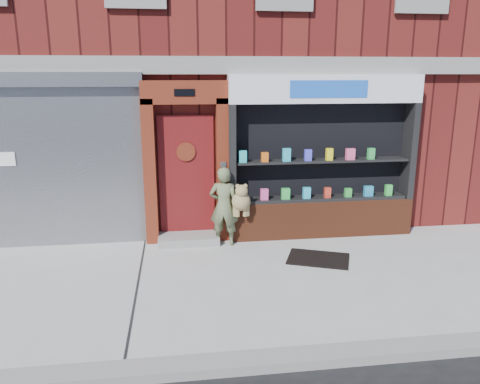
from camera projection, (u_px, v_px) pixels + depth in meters
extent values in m
plane|color=#9E9E99|center=(242.00, 280.00, 7.04)|extent=(80.00, 80.00, 0.00)
cube|color=gray|center=(270.00, 361.00, 4.96)|extent=(60.00, 0.30, 0.12)
cube|color=#4D1311|center=(209.00, 33.00, 11.80)|extent=(12.00, 8.00, 8.00)
cube|color=gray|center=(227.00, 65.00, 8.10)|extent=(12.00, 0.16, 0.30)
cube|color=gray|center=(57.00, 169.00, 8.16)|extent=(3.00, 0.10, 2.80)
cube|color=slate|center=(47.00, 79.00, 7.73)|extent=(3.10, 0.30, 0.24)
cube|color=white|center=(6.00, 159.00, 7.95)|extent=(0.30, 0.01, 0.24)
cube|color=#5D1E0F|center=(150.00, 173.00, 8.32)|extent=(0.22, 0.28, 2.60)
cube|color=#5D1E0F|center=(223.00, 171.00, 8.49)|extent=(0.22, 0.28, 2.60)
cube|color=#5D1E0F|center=(184.00, 92.00, 8.06)|extent=(1.50, 0.28, 0.40)
cube|color=black|center=(184.00, 93.00, 7.91)|extent=(0.35, 0.01, 0.12)
cube|color=#5A1011|center=(187.00, 176.00, 8.53)|extent=(1.00, 0.06, 2.20)
cylinder|color=black|center=(186.00, 152.00, 8.38)|extent=(0.28, 0.02, 0.28)
cylinder|color=#5D1E0F|center=(186.00, 152.00, 8.37)|extent=(0.34, 0.02, 0.34)
cube|color=gray|center=(189.00, 239.00, 8.56)|extent=(1.10, 0.55, 0.15)
cube|color=slate|center=(223.00, 167.00, 8.32)|extent=(0.10, 0.02, 0.18)
cube|color=brown|center=(320.00, 217.00, 8.91)|extent=(3.50, 0.40, 0.70)
cube|color=black|center=(232.00, 155.00, 8.38)|extent=(0.12, 0.40, 1.80)
cube|color=black|center=(409.00, 151.00, 8.82)|extent=(0.12, 0.40, 1.80)
cube|color=black|center=(320.00, 151.00, 8.78)|extent=(3.30, 0.03, 1.80)
cube|color=black|center=(321.00, 198.00, 8.81)|extent=(3.20, 0.36, 0.06)
cube|color=black|center=(322.00, 161.00, 8.64)|extent=(3.20, 0.36, 0.04)
cube|color=white|center=(326.00, 89.00, 8.31)|extent=(3.50, 0.40, 0.50)
cube|color=blue|center=(329.00, 89.00, 8.12)|extent=(1.40, 0.01, 0.30)
cube|color=red|center=(243.00, 195.00, 8.51)|extent=(0.13, 0.09, 0.21)
cube|color=#D8488C|center=(264.00, 194.00, 8.56)|extent=(0.14, 0.09, 0.21)
cube|color=green|center=(286.00, 194.00, 8.61)|extent=(0.15, 0.09, 0.20)
cube|color=#29B0D1|center=(307.00, 193.00, 8.67)|extent=(0.14, 0.09, 0.21)
cube|color=red|center=(327.00, 193.00, 8.72)|extent=(0.11, 0.09, 0.19)
cube|color=green|center=(348.00, 193.00, 8.77)|extent=(0.13, 0.09, 0.16)
cube|color=teal|center=(368.00, 191.00, 8.82)|extent=(0.17, 0.09, 0.19)
cube|color=green|center=(388.00, 190.00, 8.87)|extent=(0.12, 0.09, 0.21)
cube|color=#25B7BA|center=(243.00, 157.00, 8.33)|extent=(0.14, 0.09, 0.21)
cube|color=orange|center=(265.00, 157.00, 8.39)|extent=(0.12, 0.09, 0.17)
cube|color=#28AAC9|center=(287.00, 155.00, 8.43)|extent=(0.14, 0.09, 0.24)
cube|color=#4146DE|center=(308.00, 155.00, 8.49)|extent=(0.12, 0.09, 0.21)
cube|color=yellow|center=(329.00, 154.00, 8.54)|extent=(0.12, 0.09, 0.22)
cube|color=#F15083|center=(350.00, 154.00, 8.59)|extent=(0.16, 0.09, 0.21)
cube|color=green|center=(371.00, 154.00, 8.65)|extent=(0.12, 0.09, 0.20)
imported|color=#5D6744|center=(224.00, 206.00, 8.34)|extent=(0.59, 0.46, 1.43)
sphere|color=olive|center=(241.00, 201.00, 8.29)|extent=(0.34, 0.34, 0.34)
sphere|color=olive|center=(242.00, 191.00, 8.18)|extent=(0.23, 0.23, 0.23)
sphere|color=olive|center=(238.00, 186.00, 8.15)|extent=(0.08, 0.08, 0.08)
sphere|color=olive|center=(245.00, 186.00, 8.17)|extent=(0.08, 0.08, 0.08)
cylinder|color=olive|center=(235.00, 211.00, 8.31)|extent=(0.08, 0.08, 0.20)
cylinder|color=olive|center=(247.00, 210.00, 8.34)|extent=(0.08, 0.08, 0.20)
cylinder|color=olive|center=(238.00, 211.00, 8.30)|extent=(0.08, 0.08, 0.20)
cylinder|color=olive|center=(245.00, 211.00, 8.32)|extent=(0.08, 0.08, 0.20)
cube|color=black|center=(318.00, 259.00, 7.81)|extent=(1.19, 1.02, 0.02)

